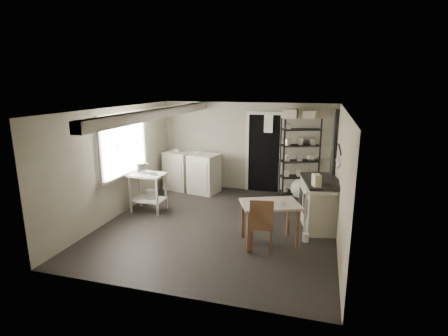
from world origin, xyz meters
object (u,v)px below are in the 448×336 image
(work_table, at_px, (269,223))
(flour_sack, at_px, (299,189))
(stockpot, at_px, (140,169))
(stove, at_px, (320,205))
(chair, at_px, (262,223))
(base_cabinets, at_px, (192,173))
(prep_table, at_px, (148,194))
(shelf_rack, at_px, (300,159))

(work_table, relative_size, flour_sack, 2.01)
(stockpot, relative_size, stove, 0.25)
(stockpot, bearing_deg, work_table, -16.66)
(chair, bearing_deg, work_table, 62.54)
(stockpot, bearing_deg, stove, 2.44)
(base_cabinets, bearing_deg, prep_table, -90.26)
(stockpot, relative_size, base_cabinets, 0.20)
(base_cabinets, bearing_deg, flour_sack, 14.20)
(shelf_rack, xyz_separation_m, chair, (-0.39, -3.11, -0.46))
(stockpot, bearing_deg, base_cabinets, 72.50)
(stockpot, xyz_separation_m, base_cabinets, (0.53, 1.70, -0.48))
(shelf_rack, height_order, chair, shelf_rack)
(flour_sack, bearing_deg, chair, -98.00)
(chair, distance_m, flour_sack, 3.02)
(base_cabinets, bearing_deg, work_table, -34.76)
(stove, xyz_separation_m, flour_sack, (-0.52, 1.65, -0.20))
(stockpot, distance_m, base_cabinets, 1.84)
(base_cabinets, distance_m, work_table, 3.57)
(shelf_rack, distance_m, stove, 1.93)
(work_table, bearing_deg, chair, -109.48)
(prep_table, relative_size, stockpot, 2.84)
(stove, bearing_deg, base_cabinets, 142.85)
(flour_sack, bearing_deg, base_cabinets, -177.58)
(stockpot, distance_m, work_table, 3.17)
(stockpot, relative_size, work_table, 0.30)
(stove, xyz_separation_m, work_table, (-0.84, -1.06, -0.06))
(chair, bearing_deg, stove, 46.84)
(stove, bearing_deg, stockpot, 170.23)
(shelf_rack, bearing_deg, stockpot, -171.32)
(prep_table, xyz_separation_m, work_table, (2.82, -0.88, -0.02))
(prep_table, xyz_separation_m, flour_sack, (3.14, 1.83, -0.16))
(base_cabinets, bearing_deg, stockpot, -95.72)
(prep_table, relative_size, stove, 0.71)
(prep_table, xyz_separation_m, base_cabinets, (0.36, 1.71, 0.06))
(work_table, distance_m, chair, 0.31)
(prep_table, bearing_deg, shelf_rack, 32.24)
(stockpot, xyz_separation_m, work_table, (2.99, -0.89, -0.56))
(prep_table, xyz_separation_m, chair, (2.72, -1.15, 0.08))
(base_cabinets, height_order, stove, base_cabinets)
(prep_table, xyz_separation_m, shelf_rack, (3.11, 1.96, 0.55))
(prep_table, height_order, stove, stove)
(base_cabinets, xyz_separation_m, shelf_rack, (2.74, 0.25, 0.49))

